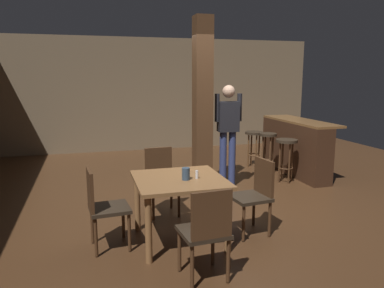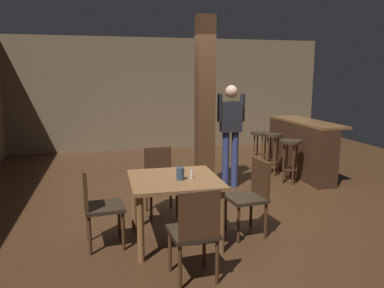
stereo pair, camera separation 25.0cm
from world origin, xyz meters
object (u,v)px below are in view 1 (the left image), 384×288
at_px(standing_person, 228,128).
at_px(bar_stool_far, 254,140).
at_px(chair_south, 206,229).
at_px(bar_counter, 295,146).
at_px(chair_east, 255,192).
at_px(salt_shaker, 197,175).
at_px(chair_west, 102,204).
at_px(bar_stool_near, 286,150).
at_px(chair_north, 161,177).
at_px(bar_stool_mid, 268,144).
at_px(napkin_cup, 186,174).
at_px(dining_table, 179,188).

distance_m(standing_person, bar_stool_far, 1.64).
bearing_deg(chair_south, bar_stool_far, 59.72).
height_order(bar_counter, bar_stool_far, bar_counter).
height_order(chair_east, salt_shaker, chair_east).
height_order(chair_west, bar_stool_near, chair_west).
height_order(standing_person, bar_stool_near, standing_person).
distance_m(chair_north, salt_shaker, 1.05).
height_order(salt_shaker, bar_stool_far, salt_shaker).
bearing_deg(bar_stool_mid, standing_person, -153.23).
height_order(bar_counter, bar_stool_mid, bar_counter).
height_order(chair_west, chair_north, same).
relative_size(chair_east, bar_counter, 0.45).
bearing_deg(chair_west, standing_person, 40.67).
distance_m(chair_south, standing_person, 3.11).
bearing_deg(chair_south, salt_shaker, 79.37).
height_order(napkin_cup, bar_stool_near, napkin_cup).
relative_size(chair_north, napkin_cup, 6.58).
xyz_separation_m(standing_person, bar_stool_near, (1.09, -0.04, -0.42)).
height_order(dining_table, bar_stool_mid, bar_stool_mid).
xyz_separation_m(chair_east, bar_stool_near, (1.47, 1.86, 0.08)).
distance_m(chair_south, bar_stool_near, 3.62).
bearing_deg(standing_person, napkin_cup, -122.50).
xyz_separation_m(napkin_cup, bar_stool_far, (2.29, 3.15, -0.25)).
distance_m(standing_person, bar_counter, 1.69).
xyz_separation_m(salt_shaker, bar_stool_far, (2.16, 3.13, -0.23)).
bearing_deg(dining_table, bar_counter, 39.24).
distance_m(chair_west, napkin_cup, 0.96).
xyz_separation_m(chair_west, bar_counter, (3.71, 2.31, 0.02)).
distance_m(bar_counter, bar_stool_near, 0.69).
height_order(chair_south, bar_counter, bar_counter).
bearing_deg(dining_table, bar_stool_far, 52.56).
height_order(chair_west, chair_south, same).
xyz_separation_m(chair_south, salt_shaker, (0.16, 0.84, 0.28)).
bearing_deg(bar_counter, chair_north, -154.02).
bearing_deg(dining_table, napkin_cup, -57.80).
height_order(chair_north, bar_stool_mid, chair_north).
distance_m(chair_east, bar_counter, 3.05).
bearing_deg(bar_counter, chair_east, -129.38).
distance_m(dining_table, chair_west, 0.86).
relative_size(bar_stool_near, bar_stool_far, 1.05).
height_order(chair_north, salt_shaker, chair_north).
height_order(chair_north, bar_counter, bar_counter).
bearing_deg(chair_north, bar_stool_mid, 31.94).
xyz_separation_m(chair_west, salt_shaker, (1.04, -0.09, 0.28)).
bearing_deg(dining_table, bar_stool_mid, 45.90).
bearing_deg(bar_stool_mid, dining_table, -134.10).
bearing_deg(standing_person, chair_north, -144.49).
bearing_deg(chair_south, napkin_cup, 88.11).
bearing_deg(bar_stool_near, dining_table, -142.50).
bearing_deg(bar_counter, chair_west, -148.12).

